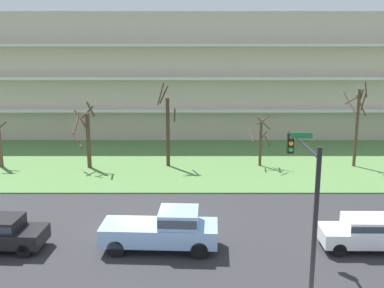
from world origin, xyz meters
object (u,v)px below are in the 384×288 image
Objects in this scene: tree_left at (86,135)px; tree_far_right at (357,122)px; tree_center at (168,128)px; traffic_signal_mast at (305,184)px; tree_right at (261,141)px; sedan_white_near_left at (368,232)px; pickup_blue_center_right at (165,229)px.

tree_far_right reaches higher than tree_left.
tree_center reaches higher than tree_left.
tree_right is at bearing 87.10° from traffic_signal_mast.
sedan_white_near_left is at bearing -106.76° from tree_far_right.
tree_center is 18.57m from traffic_signal_mast.
traffic_signal_mast is at bearing -23.85° from pickup_blue_center_right.
tree_left is at bearing -174.49° from tree_center.
sedan_white_near_left is 0.81× the size of pickup_blue_center_right.
tree_far_right reaches higher than sedan_white_near_left.
tree_center is at bearing 179.86° from tree_right.
pickup_blue_center_right is at bearing -114.26° from tree_right.
tree_center is 14.75m from pickup_blue_center_right.
tree_far_right is (14.45, -0.12, 0.50)m from tree_center.
tree_right is 0.60× the size of tree_far_right.
tree_right is (7.17, -0.02, -1.00)m from tree_center.
tree_far_right is 1.52× the size of sedan_white_near_left.
tree_far_right is at bearing 64.77° from traffic_signal_mast.
pickup_blue_center_right is (-6.57, -14.58, -1.05)m from tree_right.
tree_center reaches higher than tree_right.
tree_left is 0.88× the size of traffic_signal_mast.
sedan_white_near_left is at bearing -40.77° from tree_left.
pickup_blue_center_right is 7.07m from traffic_signal_mast.
tree_right is at bearing 2.47° from tree_left.
tree_far_right is (20.58, 0.47, 0.95)m from tree_left.
traffic_signal_mast is at bearing -70.19° from tree_center.
tree_center is at bearing 125.38° from sedan_white_near_left.
tree_center is 0.96× the size of tree_far_right.
tree_right is (13.30, 0.57, -0.56)m from tree_left.
traffic_signal_mast is (-3.81, -2.86, 3.23)m from sedan_white_near_left.
tree_right is 0.73× the size of pickup_blue_center_right.
sedan_white_near_left is 9.50m from pickup_blue_center_right.
tree_right is 16.02m from pickup_blue_center_right.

